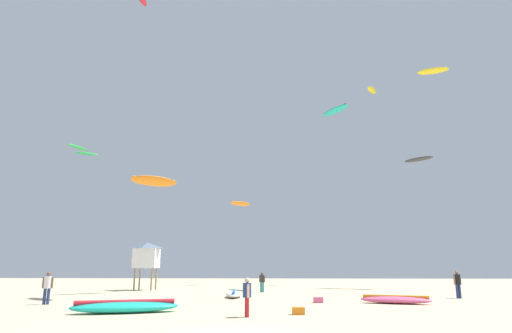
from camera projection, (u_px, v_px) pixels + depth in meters
The scene contains 18 objects.
person_foreground at pixel (247, 294), 18.60m from camera, with size 0.37×0.52×1.62m.
person_midground at pixel (47, 285), 24.49m from camera, with size 0.58×0.40×1.77m.
person_left at pixel (458, 282), 28.93m from camera, with size 0.57×0.41×1.80m.
person_right at pixel (262, 280), 35.47m from camera, with size 0.50×0.36×1.59m.
kite_grounded_near at pixel (396, 300), 24.79m from camera, with size 4.10×2.32×0.49m.
kite_grounded_mid at pixel (234, 294), 29.77m from camera, with size 1.38×4.01×0.48m.
kite_grounded_far at pixel (125, 307), 20.03m from camera, with size 5.05×2.94×0.63m.
lifeguard_tower at pixel (147, 255), 38.89m from camera, with size 2.30×2.30×4.15m.
cooler_box at pixel (318, 300), 25.40m from camera, with size 0.56×0.36×0.32m, color #E5598C.
gear_bag at pixel (298, 311), 19.34m from camera, with size 0.56×0.36×0.32m, color orange.
kite_aloft_0 at pixel (335, 110), 44.26m from camera, with size 2.88×3.88×0.45m.
kite_aloft_1 at pixel (372, 90), 55.77m from camera, with size 2.01×2.51×0.57m.
kite_aloft_3 at pixel (78, 147), 43.03m from camera, with size 1.68×3.01×0.51m.
kite_aloft_5 at pixel (419, 159), 44.01m from camera, with size 2.77×2.75×0.42m.
kite_aloft_6 at pixel (241, 204), 50.96m from camera, with size 2.64×2.54×0.62m.
kite_aloft_7 at pixel (154, 181), 36.61m from camera, with size 3.93×3.31×1.00m.
kite_aloft_8 at pixel (433, 71), 49.15m from camera, with size 3.51×1.99×0.66m.
kite_aloft_9 at pixel (87, 154), 51.50m from camera, with size 2.65×2.02×0.55m.
Camera 1 is at (1.23, -13.94, 2.15)m, focal length 30.45 mm.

